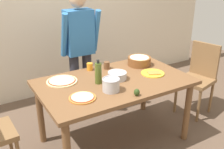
{
  "coord_description": "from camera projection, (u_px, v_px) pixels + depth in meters",
  "views": [
    {
      "loc": [
        -1.33,
        -2.18,
        1.91
      ],
      "look_at": [
        0.0,
        0.05,
        0.81
      ],
      "focal_mm": 42.36,
      "sensor_mm": 36.0,
      "label": 1
    }
  ],
  "objects": [
    {
      "name": "ground",
      "position": [
        114.0,
        139.0,
        3.1
      ],
      "size": [
        8.0,
        8.0,
        0.0
      ],
      "primitive_type": "plane",
      "color": "brown"
    },
    {
      "name": "wall_back",
      "position": [
        58.0,
        8.0,
        3.86
      ],
      "size": [
        5.6,
        0.1,
        2.6
      ],
      "primitive_type": "cube",
      "color": "beige",
      "rests_on": "ground"
    },
    {
      "name": "dining_table",
      "position": [
        114.0,
        88.0,
        2.84
      ],
      "size": [
        1.6,
        0.96,
        0.76
      ],
      "color": "brown",
      "rests_on": "ground"
    },
    {
      "name": "person_cook",
      "position": [
        80.0,
        47.0,
        3.31
      ],
      "size": [
        0.49,
        0.25,
        1.62
      ],
      "color": "#2D2D38",
      "rests_on": "ground"
    },
    {
      "name": "chair_wooden_right",
      "position": [
        199.0,
        75.0,
        3.51
      ],
      "size": [
        0.49,
        0.49,
        0.95
      ],
      "color": "brown",
      "rests_on": "ground"
    },
    {
      "name": "pizza_raw_on_board",
      "position": [
        62.0,
        81.0,
        2.77
      ],
      "size": [
        0.32,
        0.32,
        0.02
      ],
      "color": "beige",
      "rests_on": "dining_table"
    },
    {
      "name": "pizza_cooked_on_tray",
      "position": [
        82.0,
        98.0,
        2.43
      ],
      "size": [
        0.25,
        0.25,
        0.02
      ],
      "color": "#C67A33",
      "rests_on": "dining_table"
    },
    {
      "name": "plate_with_slice",
      "position": [
        153.0,
        73.0,
        2.96
      ],
      "size": [
        0.26,
        0.26,
        0.02
      ],
      "color": "gold",
      "rests_on": "dining_table"
    },
    {
      "name": "popcorn_bowl",
      "position": [
        139.0,
        60.0,
        3.2
      ],
      "size": [
        0.28,
        0.28,
        0.11
      ],
      "color": "brown",
      "rests_on": "dining_table"
    },
    {
      "name": "mixing_bowl_steel",
      "position": [
        117.0,
        76.0,
        2.82
      ],
      "size": [
        0.2,
        0.2,
        0.08
      ],
      "color": "#B7B7BC",
      "rests_on": "dining_table"
    },
    {
      "name": "olive_oil_bottle",
      "position": [
        98.0,
        73.0,
        2.69
      ],
      "size": [
        0.07,
        0.07,
        0.26
      ],
      "color": "#47561E",
      "rests_on": "dining_table"
    },
    {
      "name": "steel_pot",
      "position": [
        111.0,
        85.0,
        2.55
      ],
      "size": [
        0.17,
        0.17,
        0.13
      ],
      "color": "#B7B7BC",
      "rests_on": "dining_table"
    },
    {
      "name": "cup_orange",
      "position": [
        90.0,
        67.0,
        3.06
      ],
      "size": [
        0.07,
        0.07,
        0.08
      ],
      "primitive_type": "cylinder",
      "color": "orange",
      "rests_on": "dining_table"
    },
    {
      "name": "cup_small_brown",
      "position": [
        107.0,
        65.0,
        3.09
      ],
      "size": [
        0.07,
        0.07,
        0.08
      ],
      "primitive_type": "cylinder",
      "color": "brown",
      "rests_on": "dining_table"
    },
    {
      "name": "avocado",
      "position": [
        136.0,
        92.0,
        2.47
      ],
      "size": [
        0.06,
        0.06,
        0.07
      ],
      "primitive_type": "ellipsoid",
      "color": "#2D4219",
      "rests_on": "dining_table"
    }
  ]
}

